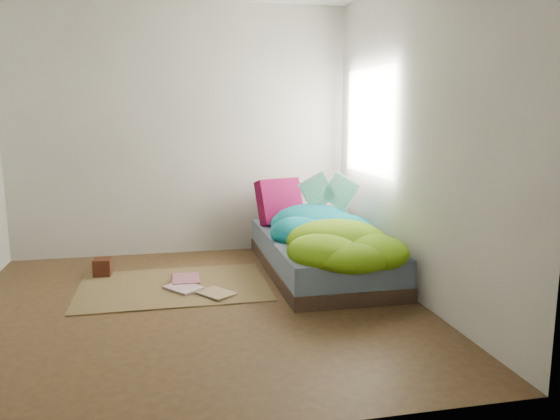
% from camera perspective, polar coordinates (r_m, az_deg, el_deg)
% --- Properties ---
extents(ground, '(3.50, 3.50, 0.00)m').
position_cam_1_polar(ground, '(4.33, -8.88, -10.04)').
color(ground, '#462B1A').
rests_on(ground, ground).
extents(room_walls, '(3.54, 3.54, 2.62)m').
position_cam_1_polar(room_walls, '(4.07, -9.34, 12.01)').
color(room_walls, '#B6B3AD').
rests_on(room_walls, ground).
extents(bed, '(1.00, 2.00, 0.34)m').
position_cam_1_polar(bed, '(5.16, 4.29, -4.67)').
color(bed, '#32241B').
rests_on(bed, ground).
extents(duvet, '(0.96, 1.84, 0.34)m').
position_cam_1_polar(duvet, '(4.87, 5.07, -1.42)').
color(duvet, '#08657F').
rests_on(duvet, bed).
extents(rug, '(1.60, 1.10, 0.01)m').
position_cam_1_polar(rug, '(4.84, -11.06, -7.83)').
color(rug, brown).
rests_on(rug, ground).
extents(pillow_floral, '(0.64, 0.42, 0.14)m').
position_cam_1_polar(pillow_floral, '(5.89, 3.76, -0.40)').
color(pillow_floral, beige).
rests_on(pillow_floral, bed).
extents(pillow_magenta, '(0.49, 0.28, 0.46)m').
position_cam_1_polar(pillow_magenta, '(5.67, -0.03, 0.88)').
color(pillow_magenta, '#4B052F').
rests_on(pillow_magenta, bed).
extents(open_book, '(0.48, 0.23, 0.29)m').
position_cam_1_polar(open_book, '(5.33, 5.18, 3.00)').
color(open_book, '#2F812A').
rests_on(open_book, duvet).
extents(wooden_box, '(0.16, 0.16, 0.15)m').
position_cam_1_polar(wooden_box, '(5.28, -18.06, -5.68)').
color(wooden_box, '#3E110E').
rests_on(wooden_box, rug).
extents(floor_book_a, '(0.36, 0.38, 0.02)m').
position_cam_1_polar(floor_book_a, '(4.66, -11.09, -8.32)').
color(floor_book_a, white).
rests_on(floor_book_a, rug).
extents(floor_book_b, '(0.25, 0.33, 0.03)m').
position_cam_1_polar(floor_book_b, '(4.94, -11.24, -7.21)').
color(floor_book_b, '#D47A91').
rests_on(floor_book_b, rug).
extents(floor_book_c, '(0.35, 0.36, 0.02)m').
position_cam_1_polar(floor_book_c, '(4.48, -7.73, -8.98)').
color(floor_book_c, tan).
rests_on(floor_book_c, rug).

